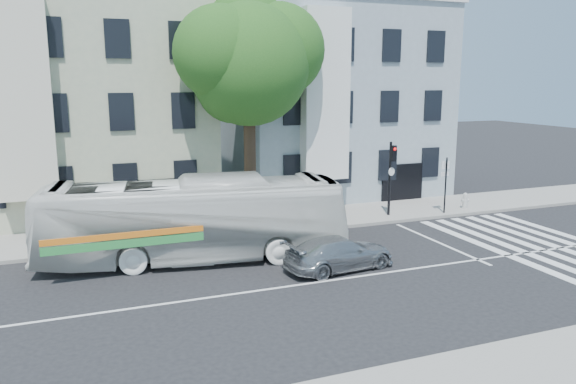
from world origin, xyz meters
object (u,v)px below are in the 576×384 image
bus (194,220)px  fire_hydrant (465,200)px  traffic_signal (391,169)px  sedan (339,253)px

bus → fire_hydrant: bearing=-69.6°
bus → traffic_signal: 10.96m
sedan → traffic_signal: traffic_signal is taller
traffic_signal → sedan: bearing=-149.1°
bus → traffic_signal: bearing=-64.7°
bus → traffic_signal: (10.50, 3.04, 0.87)m
traffic_signal → fire_hydrant: bearing=-15.6°
sedan → fire_hydrant: bearing=-67.4°
fire_hydrant → bus: bearing=-168.7°
sedan → traffic_signal: bearing=-51.3°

